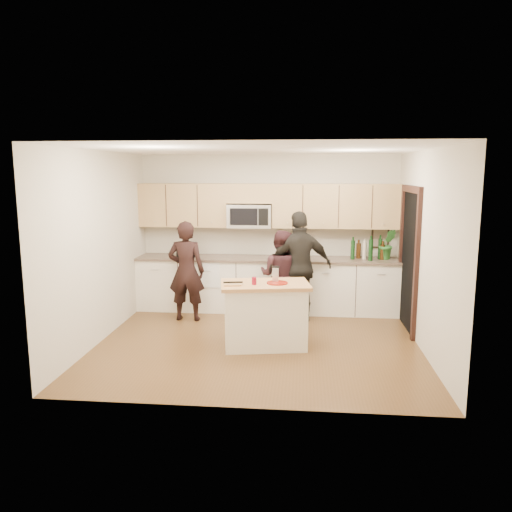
# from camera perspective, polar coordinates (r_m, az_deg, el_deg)

# --- Properties ---
(floor) EXTENTS (4.50, 4.50, 0.00)m
(floor) POSITION_cam_1_polar(r_m,az_deg,el_deg) (7.21, 0.22, -9.86)
(floor) COLOR brown
(floor) RESTS_ON ground
(room_shell) EXTENTS (4.52, 4.02, 2.71)m
(room_shell) POSITION_cam_1_polar(r_m,az_deg,el_deg) (6.83, 0.23, 3.95)
(room_shell) COLOR beige
(room_shell) RESTS_ON ground
(back_cabinetry) EXTENTS (4.50, 0.66, 0.94)m
(back_cabinetry) POSITION_cam_1_polar(r_m,az_deg,el_deg) (8.70, 1.25, -3.22)
(back_cabinetry) COLOR white
(back_cabinetry) RESTS_ON ground
(upper_cabinetry) EXTENTS (4.50, 0.33, 0.75)m
(upper_cabinetry) POSITION_cam_1_polar(r_m,az_deg,el_deg) (8.64, 1.58, 5.89)
(upper_cabinetry) COLOR tan
(upper_cabinetry) RESTS_ON ground
(microwave) EXTENTS (0.76, 0.41, 0.40)m
(microwave) POSITION_cam_1_polar(r_m,az_deg,el_deg) (8.65, -0.72, 4.61)
(microwave) COLOR silver
(microwave) RESTS_ON ground
(doorway) EXTENTS (0.06, 1.25, 2.20)m
(doorway) POSITION_cam_1_polar(r_m,az_deg,el_deg) (7.94, 17.10, 0.14)
(doorway) COLOR black
(doorway) RESTS_ON ground
(framed_picture) EXTENTS (0.30, 0.03, 0.38)m
(framed_picture) POSITION_cam_1_polar(r_m,az_deg,el_deg) (8.93, 14.01, 2.09)
(framed_picture) COLOR black
(framed_picture) RESTS_ON ground
(dish_towel) EXTENTS (0.34, 0.60, 0.48)m
(dish_towel) POSITION_cam_1_polar(r_m,az_deg,el_deg) (8.57, -5.18, -1.21)
(dish_towel) COLOR white
(dish_towel) RESTS_ON ground
(island) EXTENTS (1.30, 0.89, 0.90)m
(island) POSITION_cam_1_polar(r_m,az_deg,el_deg) (6.95, 1.02, -6.69)
(island) COLOR white
(island) RESTS_ON ground
(red_plate) EXTENTS (0.29, 0.29, 0.02)m
(red_plate) POSITION_cam_1_polar(r_m,az_deg,el_deg) (6.81, 2.45, -3.09)
(red_plate) COLOR maroon
(red_plate) RESTS_ON island
(box_grater) EXTENTS (0.10, 0.06, 0.21)m
(box_grater) POSITION_cam_1_polar(r_m,az_deg,el_deg) (6.86, 2.24, -2.01)
(box_grater) COLOR silver
(box_grater) RESTS_ON red_plate
(drink_glass) EXTENTS (0.06, 0.06, 0.10)m
(drink_glass) POSITION_cam_1_polar(r_m,az_deg,el_deg) (6.73, -0.22, -2.86)
(drink_glass) COLOR maroon
(drink_glass) RESTS_ON island
(cutting_board) EXTENTS (0.26, 0.22, 0.02)m
(cutting_board) POSITION_cam_1_polar(r_m,az_deg,el_deg) (6.72, -2.70, -3.26)
(cutting_board) COLOR #AF7549
(cutting_board) RESTS_ON island
(tongs) EXTENTS (0.26, 0.07, 0.02)m
(tongs) POSITION_cam_1_polar(r_m,az_deg,el_deg) (6.77, -2.65, -3.01)
(tongs) COLOR black
(tongs) RESTS_ON cutting_board
(knife) EXTENTS (0.19, 0.05, 0.01)m
(knife) POSITION_cam_1_polar(r_m,az_deg,el_deg) (6.69, -2.25, -3.21)
(knife) COLOR silver
(knife) RESTS_ON cutting_board
(toaster) EXTENTS (0.32, 0.20, 0.21)m
(toaster) POSITION_cam_1_polar(r_m,az_deg,el_deg) (8.79, -7.92, 0.61)
(toaster) COLOR black
(toaster) RESTS_ON back_cabinetry
(bottle_cluster) EXTENTS (0.59, 0.31, 0.42)m
(bottle_cluster) POSITION_cam_1_polar(r_m,az_deg,el_deg) (8.63, 12.87, 0.82)
(bottle_cluster) COLOR black
(bottle_cluster) RESTS_ON back_cabinetry
(orchid) EXTENTS (0.31, 0.26, 0.52)m
(orchid) POSITION_cam_1_polar(r_m,az_deg,el_deg) (8.69, 14.78, 1.32)
(orchid) COLOR #327D32
(orchid) RESTS_ON back_cabinetry
(woman_left) EXTENTS (0.60, 0.39, 1.63)m
(woman_left) POSITION_cam_1_polar(r_m,az_deg,el_deg) (8.15, -7.97, -1.72)
(woman_left) COLOR black
(woman_left) RESTS_ON ground
(woman_center) EXTENTS (0.86, 0.75, 1.48)m
(woman_center) POSITION_cam_1_polar(r_m,az_deg,el_deg) (8.08, 2.85, -2.27)
(woman_center) COLOR black
(woman_center) RESTS_ON ground
(woman_right) EXTENTS (1.13, 0.73, 1.79)m
(woman_right) POSITION_cam_1_polar(r_m,az_deg,el_deg) (8.04, 5.04, -1.24)
(woman_right) COLOR black
(woman_right) RESTS_ON ground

